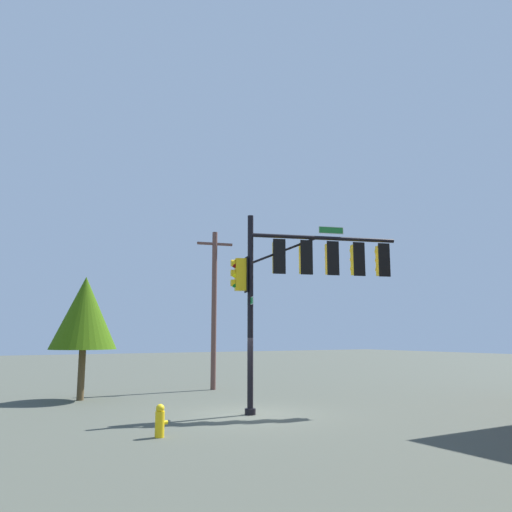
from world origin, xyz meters
TOP-DOWN VIEW (x-y plane):
  - ground_plane at (0.00, 0.00)m, footprint 120.00×120.00m
  - signal_pole_assembly at (1.87, -0.58)m, footprint 5.84×2.25m
  - utility_pole at (2.33, 7.71)m, footprint 1.78×0.51m
  - fire_hydrant at (-3.87, -2.10)m, footprint 0.33×0.24m
  - tree_near at (-4.06, 6.74)m, footprint 2.69×2.69m

SIDE VIEW (x-z plane):
  - ground_plane at x=0.00m, z-range 0.00..0.00m
  - fire_hydrant at x=-3.87m, z-range 0.00..0.83m
  - tree_near at x=-4.06m, z-range 0.99..6.01m
  - utility_pole at x=2.33m, z-range 0.16..7.91m
  - signal_pole_assembly at x=1.87m, z-range 1.51..8.23m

